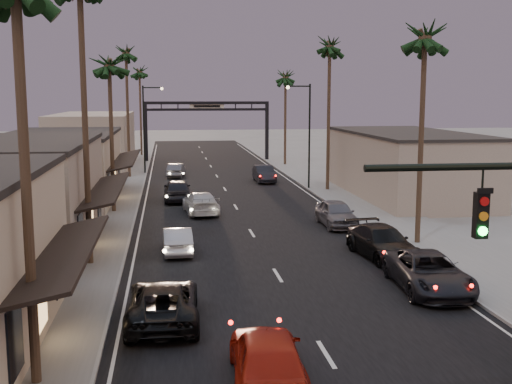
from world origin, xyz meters
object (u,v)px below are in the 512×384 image
object	(u,v)px
palm_ra	(425,30)
oncoming_silver	(177,240)
curbside_near	(429,272)
streetlight_left	(146,122)
palm_rc	(286,73)
arch	(207,116)
palm_far	(139,69)
curbside_black	(382,242)
palm_rb	(330,42)
streetlight_right	(306,127)
palm_ld	(126,49)
palm_lc	(109,59)
oncoming_pickup	(163,302)
oncoming_red	(267,357)

from	to	relation	value
palm_ra	oncoming_silver	size ratio (longest dim) A/B	3.24
palm_ra	curbside_near	xyz separation A→B (m)	(-2.76, -8.08, -10.66)
streetlight_left	palm_rc	distance (m)	17.42
curbside_near	arch	bearing A→B (deg)	99.83
streetlight_left	palm_far	distance (m)	20.96
arch	oncoming_silver	distance (m)	46.62
oncoming_silver	curbside_black	world-z (taller)	curbside_black
palm_ra	palm_rc	bearing A→B (deg)	90.00
palm_ra	palm_rb	size ratio (longest dim) A/B	0.93
curbside_near	curbside_black	bearing A→B (deg)	94.93
streetlight_right	palm_ra	size ratio (longest dim) A/B	0.68
palm_rb	palm_rc	size ratio (longest dim) A/B	1.16
palm_ra	palm_ld	bearing A→B (deg)	119.02
palm_ld	palm_rb	size ratio (longest dim) A/B	1.00
oncoming_silver	curbside_near	bearing A→B (deg)	140.59
palm_lc	curbside_black	world-z (taller)	palm_lc
oncoming_silver	streetlight_left	bearing A→B (deg)	-87.55
palm_rc	palm_far	bearing A→B (deg)	140.36
arch	oncoming_pickup	size ratio (longest dim) A/B	2.82
oncoming_pickup	curbside_black	world-z (taller)	curbside_black
palm_lc	curbside_near	distance (m)	26.56
curbside_near	curbside_black	xyz separation A→B (m)	(-0.12, 5.50, 0.01)
palm_rb	curbside_near	xyz separation A→B (m)	(-2.76, -28.08, -11.63)
streetlight_left	oncoming_red	bearing A→B (deg)	-84.56
arch	palm_ld	world-z (taller)	palm_ld
palm_lc	palm_far	xyz separation A→B (m)	(0.30, 42.00, 0.97)
oncoming_red	curbside_black	distance (m)	15.48
streetlight_left	palm_lc	distance (m)	22.65
streetlight_left	palm_rb	world-z (taller)	palm_rb
streetlight_right	palm_far	xyz separation A→B (m)	(-15.22, 33.00, 6.11)
palm_far	oncoming_pickup	world-z (taller)	palm_far
palm_lc	curbside_near	world-z (taller)	palm_lc
palm_far	oncoming_pickup	distance (m)	65.36
curbside_black	oncoming_silver	bearing A→B (deg)	160.07
palm_far	streetlight_left	bearing A→B (deg)	-86.05
palm_rb	oncoming_red	distance (m)	39.22
streetlight_right	curbside_near	xyz separation A→B (m)	(-1.08, -29.08, -4.54)
streetlight_right	curbside_near	distance (m)	29.45
streetlight_left	curbside_black	xyz separation A→B (m)	(12.64, -36.58, -4.53)
streetlight_left	palm_ra	distance (m)	37.87
palm_ld	oncoming_pickup	xyz separation A→B (m)	(3.51, -41.40, -11.67)
palm_far	curbside_black	xyz separation A→B (m)	(14.02, -56.58, -10.65)
streetlight_left	palm_lc	size ratio (longest dim) A/B	0.74
palm_ra	curbside_near	size ratio (longest dim) A/B	2.33
palm_rc	oncoming_red	bearing A→B (deg)	-100.91
palm_lc	palm_ra	xyz separation A→B (m)	(17.20, -12.00, 0.97)
curbside_near	oncoming_red	bearing A→B (deg)	-132.02
palm_far	oncoming_pickup	bearing A→B (deg)	-87.15
streetlight_left	oncoming_pickup	xyz separation A→B (m)	(1.83, -44.40, -4.58)
palm_lc	palm_ra	distance (m)	20.99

